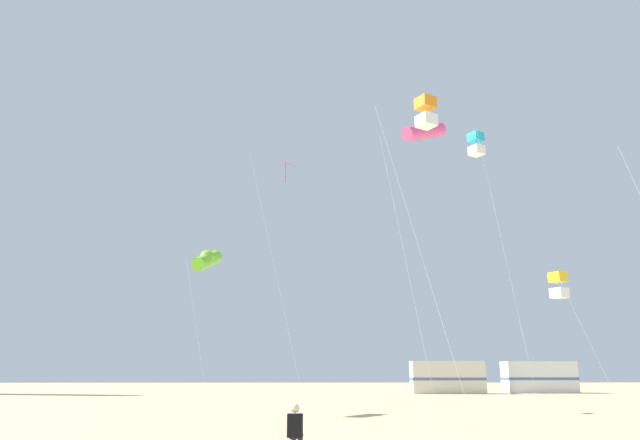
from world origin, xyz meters
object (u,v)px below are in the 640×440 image
object	(u,v)px
kite_box_orange	(426,113)
kite_diamond_magenta	(285,174)
kite_box_cyan	(476,145)
rv_van_white	(539,377)
kite_flyer_standing	(296,428)
rv_van_cream	(447,377)
kite_box_gold	(559,285)
kite_tube_rainbow	(424,131)
kite_tube_lime	(207,260)

from	to	relation	value
kite_box_orange	kite_diamond_magenta	bearing A→B (deg)	114.98
kite_box_cyan	rv_van_white	size ratio (longest dim) A/B	2.05
kite_flyer_standing	rv_van_cream	distance (m)	41.31
kite_box_gold	rv_van_white	distance (m)	31.64
kite_flyer_standing	rv_van_white	distance (m)	46.12
kite_flyer_standing	kite_tube_rainbow	distance (m)	17.61
kite_box_gold	rv_van_white	bearing A→B (deg)	70.53
kite_box_orange	rv_van_cream	size ratio (longest dim) A/B	1.79
kite_box_cyan	rv_van_cream	size ratio (longest dim) A/B	2.03
kite_tube_rainbow	rv_van_cream	world-z (taller)	kite_tube_rainbow
kite_flyer_standing	rv_van_white	world-z (taller)	rv_van_white
kite_flyer_standing	kite_box_cyan	xyz separation A→B (m)	(8.55, 12.12, 12.03)
kite_box_gold	rv_van_cream	distance (m)	28.53
rv_van_white	kite_diamond_magenta	bearing A→B (deg)	-134.90
kite_tube_rainbow	kite_box_gold	bearing A→B (deg)	-1.58
rv_van_cream	kite_tube_rainbow	bearing A→B (deg)	-102.25
kite_tube_lime	kite_box_cyan	bearing A→B (deg)	-11.17
kite_flyer_standing	kite_box_orange	xyz separation A→B (m)	(4.61, 5.35, 10.49)
kite_tube_lime	rv_van_cream	world-z (taller)	kite_tube_lime
kite_tube_rainbow	kite_box_gold	world-z (taller)	kite_tube_rainbow
rv_van_cream	kite_flyer_standing	bearing A→B (deg)	-106.18
kite_flyer_standing	kite_diamond_magenta	size ratio (longest dim) A/B	0.08
kite_tube_rainbow	kite_tube_lime	bearing A→B (deg)	161.32
kite_diamond_magenta	kite_tube_lime	bearing A→B (deg)	-144.85
kite_box_gold	rv_van_cream	bearing A→B (deg)	86.79
kite_box_cyan	kite_diamond_magenta	world-z (taller)	kite_diamond_magenta
kite_flyer_standing	rv_van_cream	bearing A→B (deg)	-100.00
kite_flyer_standing	kite_tube_lime	bearing A→B (deg)	-63.83
rv_van_white	kite_tube_rainbow	bearing A→B (deg)	-118.99
kite_tube_lime	kite_box_gold	xyz separation A→B (m)	(16.15, -3.72, -1.77)
kite_tube_lime	kite_box_cyan	size ratio (longest dim) A/B	0.61
kite_tube_rainbow	kite_box_orange	world-z (taller)	kite_tube_rainbow
kite_diamond_magenta	kite_box_orange	distance (m)	13.39
kite_flyer_standing	kite_tube_rainbow	world-z (taller)	kite_tube_rainbow
kite_diamond_magenta	kite_tube_rainbow	distance (m)	9.20
kite_diamond_magenta	rv_van_white	distance (m)	34.55
kite_box_cyan	kite_tube_rainbow	distance (m)	2.92
kite_flyer_standing	kite_tube_rainbow	bearing A→B (deg)	-109.05
kite_diamond_magenta	rv_van_cream	bearing A→B (deg)	57.34
kite_flyer_standing	kite_diamond_magenta	distance (m)	21.29
kite_diamond_magenta	rv_van_cream	size ratio (longest dim) A/B	2.12
kite_box_orange	kite_box_gold	bearing A→B (deg)	39.87
kite_tube_lime	rv_van_cream	distance (m)	30.79
rv_van_cream	rv_van_white	world-z (taller)	same
kite_box_cyan	kite_diamond_magenta	distance (m)	10.90
kite_diamond_magenta	kite_box_orange	size ratio (longest dim) A/B	1.18
kite_box_cyan	kite_diamond_magenta	xyz separation A→B (m)	(-9.55, 5.26, 0.23)
kite_tube_lime	rv_van_white	bearing A→B (deg)	44.18
kite_box_gold	kite_diamond_magenta	bearing A→B (deg)	152.89
kite_box_cyan	kite_tube_rainbow	xyz separation A→B (m)	(-2.75, -0.94, 0.28)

